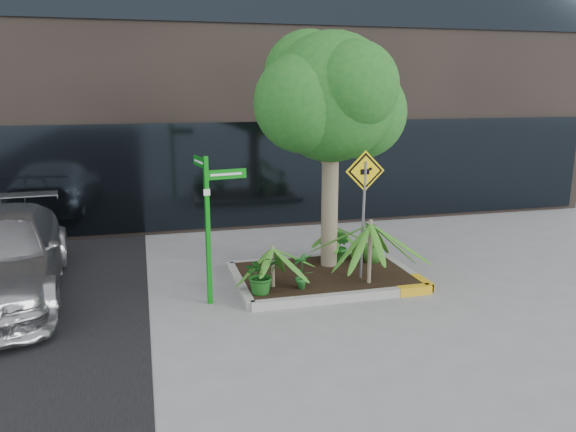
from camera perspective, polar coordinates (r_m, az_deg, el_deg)
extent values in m
plane|color=gray|center=(10.27, 3.12, -7.18)|extent=(80.00, 80.00, 0.00)
cube|color=#9E9E99|center=(11.57, 1.95, -4.43)|extent=(3.20, 0.15, 0.15)
cube|color=#9E9E99|center=(9.60, 5.74, -8.22)|extent=(3.20, 0.15, 0.15)
cube|color=#9E9E99|center=(10.21, -4.96, -6.89)|extent=(0.15, 2.20, 0.15)
cube|color=#9E9E99|center=(11.16, 11.52, -5.36)|extent=(0.15, 2.20, 0.15)
cube|color=gold|center=(10.11, 12.73, -7.38)|extent=(0.60, 0.17, 0.15)
cube|color=black|center=(10.56, 3.67, -5.92)|extent=(3.05, 2.05, 0.06)
cylinder|color=gray|center=(10.69, 4.26, 1.85)|extent=(0.32, 0.32, 2.96)
cylinder|color=gray|center=(10.57, 4.87, 7.66)|extent=(0.56, 0.16, 0.96)
sphere|color=#1A5C20|center=(10.49, 4.44, 11.95)|extent=(2.37, 2.37, 2.37)
sphere|color=#1A5C20|center=(11.02, 7.36, 10.39)|extent=(1.78, 1.78, 1.78)
sphere|color=#1A5C20|center=(10.12, 1.57, 11.38)|extent=(1.78, 1.78, 1.78)
sphere|color=#1A5C20|center=(10.00, 6.69, 12.98)|extent=(1.58, 1.58, 1.58)
sphere|color=#1A5C20|center=(10.87, 2.08, 14.09)|extent=(1.68, 1.68, 1.68)
cylinder|color=gray|center=(9.95, 8.31, -3.59)|extent=(0.07, 0.07, 1.14)
cylinder|color=gray|center=(9.72, -1.57, -5.11)|extent=(0.07, 0.07, 0.74)
cylinder|color=gray|center=(11.42, 4.82, -2.55)|extent=(0.07, 0.07, 0.67)
imported|color=#175217|center=(9.44, -2.74, -5.91)|extent=(0.79, 0.79, 0.67)
imported|color=#316F21|center=(11.20, 8.58, -2.58)|extent=(0.61, 0.61, 0.82)
imported|color=#216C26|center=(9.64, 1.42, -5.50)|extent=(0.43, 0.43, 0.66)
imported|color=#1C611C|center=(11.08, 5.36, -3.09)|extent=(0.47, 0.47, 0.66)
cube|color=#0B7D12|center=(9.22, -8.14, -1.61)|extent=(0.08, 0.08, 2.47)
cube|color=#0B7D12|center=(9.13, -6.30, 4.25)|extent=(0.68, 0.14, 0.16)
cube|color=#0B7D12|center=(9.32, -8.95, 5.45)|extent=(0.14, 0.68, 0.16)
cube|color=white|center=(9.12, -6.29, 4.23)|extent=(0.52, 0.10, 0.04)
cube|color=white|center=(9.32, -9.03, 5.44)|extent=(0.10, 0.52, 0.04)
cube|color=white|center=(9.04, -8.24, 2.40)|extent=(0.10, 0.02, 0.11)
cylinder|color=slate|center=(10.02, 7.63, -0.52)|extent=(0.05, 0.13, 2.14)
cube|color=yellow|center=(9.83, 7.83, 4.55)|extent=(0.72, 0.02, 0.72)
cube|color=black|center=(9.81, 7.86, 4.54)|extent=(0.64, 0.01, 0.64)
cube|color=yellow|center=(9.81, 7.87, 4.54)|extent=(0.54, 0.01, 0.54)
cube|color=black|center=(9.80, 7.82, 4.47)|extent=(0.17, 0.00, 0.10)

